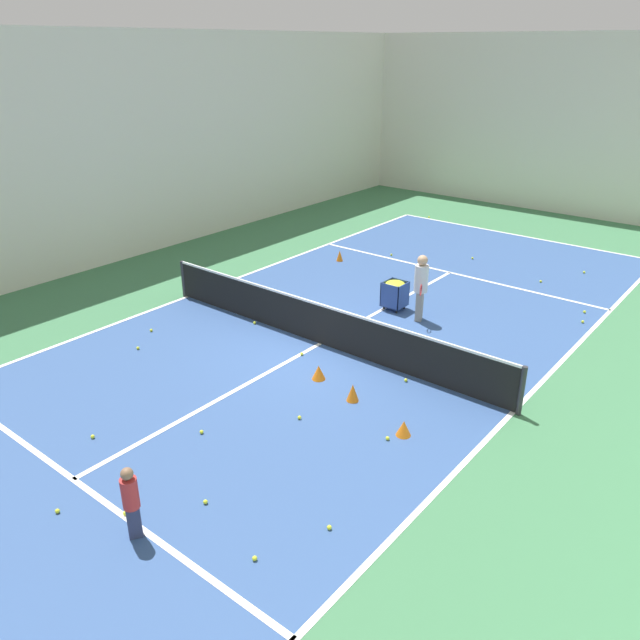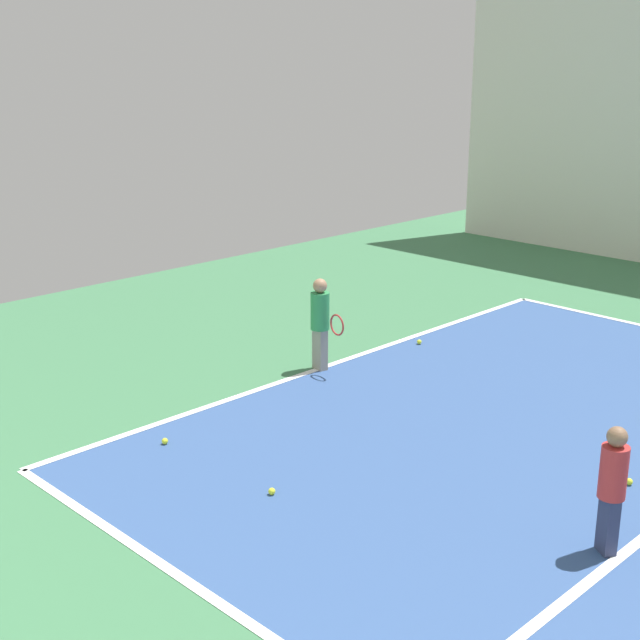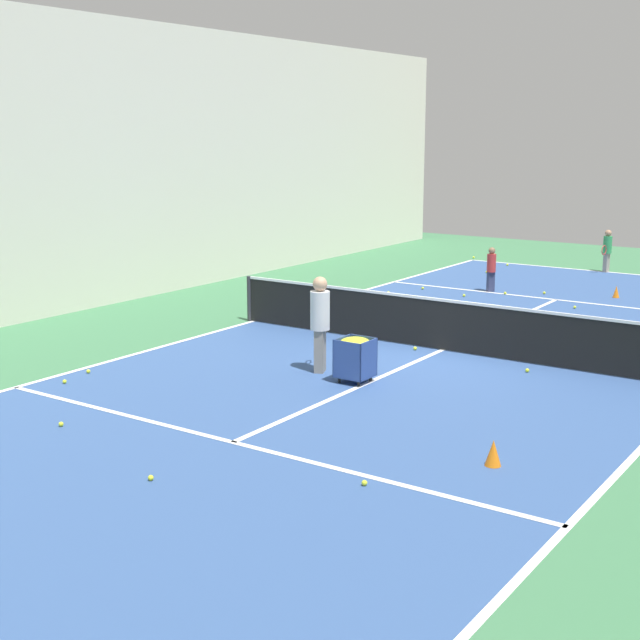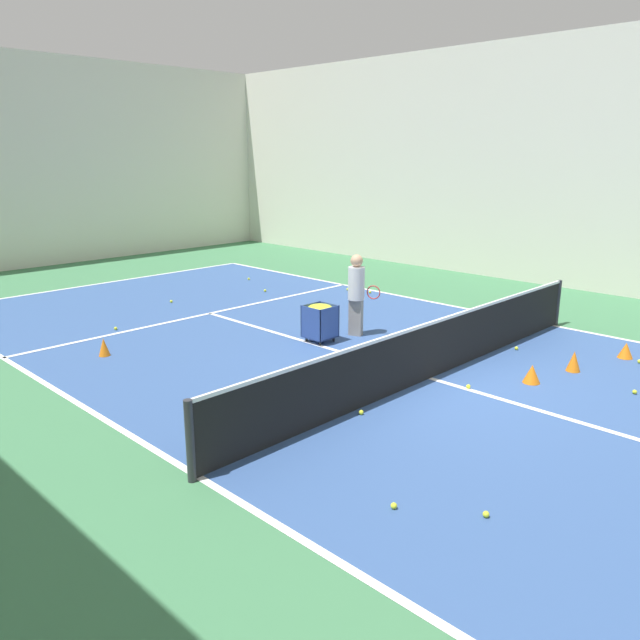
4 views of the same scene
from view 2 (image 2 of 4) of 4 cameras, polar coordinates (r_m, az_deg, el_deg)
line_baseline_near at (r=12.02m, az=1.07°, el=-2.75°), size 9.09×0.10×0.00m
player_near_baseline at (r=11.57m, az=0.04°, el=0.12°), size 0.28×0.59×1.23m
child_midcourt at (r=7.80m, az=18.21°, el=-9.80°), size 0.32×0.32×1.14m
tennis_ball_8 at (r=9.75m, az=-9.90°, el=-7.64°), size 0.07×0.07×0.07m
tennis_ball_9 at (r=9.27m, az=19.18°, el=-9.75°), size 0.07×0.07×0.07m
tennis_ball_13 at (r=12.84m, az=6.37°, el=-1.40°), size 0.07×0.07×0.07m
tennis_ball_16 at (r=8.61m, az=-3.10°, el=-10.89°), size 0.07×0.07×0.07m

